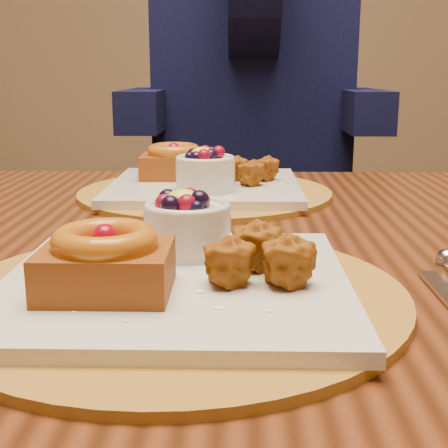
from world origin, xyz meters
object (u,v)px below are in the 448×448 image
(place_setting_near, at_px, (174,273))
(dining_table, at_px, (196,294))
(chair_far, at_px, (239,245))
(diner, at_px, (253,47))
(place_setting_far, at_px, (203,182))

(place_setting_near, bearing_deg, dining_table, 89.49)
(chair_far, xyz_separation_m, diner, (0.03, -0.13, 0.53))
(chair_far, bearing_deg, dining_table, -115.40)
(dining_table, relative_size, diner, 1.72)
(place_setting_near, distance_m, chair_far, 1.22)
(chair_far, bearing_deg, place_setting_near, -114.93)
(place_setting_near, xyz_separation_m, diner, (0.08, 1.05, 0.22))
(dining_table, bearing_deg, place_setting_far, 90.57)
(chair_far, height_order, diner, diner)
(place_setting_near, bearing_deg, place_setting_far, 90.03)
(place_setting_near, height_order, chair_far, chair_far)
(place_setting_near, xyz_separation_m, chair_far, (0.05, 1.18, -0.31))
(dining_table, relative_size, chair_far, 1.90)
(place_setting_near, bearing_deg, chair_far, 87.36)
(place_setting_far, relative_size, diner, 0.41)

